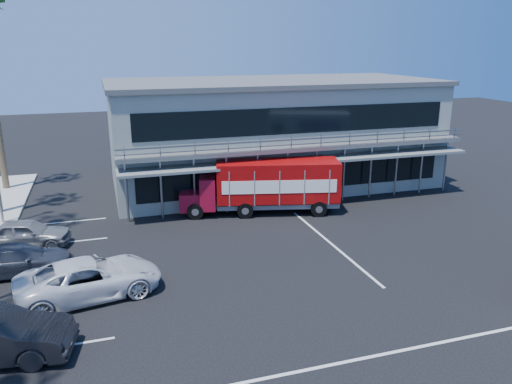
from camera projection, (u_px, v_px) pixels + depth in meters
name	position (u px, v px, depth m)	size (l,w,h in m)	color
ground	(320.00, 274.00, 21.76)	(120.00, 120.00, 0.00)	black
building	(272.00, 132.00, 35.24)	(22.40, 12.00, 7.30)	gray
red_truck	(267.00, 185.00, 29.32)	(9.51, 4.25, 3.12)	maroon
parked_car_c	(90.00, 278.00, 19.67)	(2.56, 5.56, 1.55)	silver
parked_car_d	(18.00, 260.00, 21.63)	(1.85, 4.56, 1.32)	#2E333D
parked_car_e	(27.00, 233.00, 24.55)	(1.64, 4.09, 1.39)	slate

